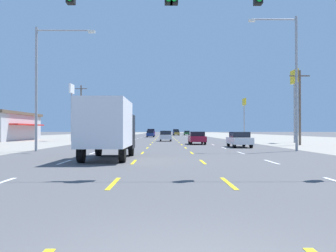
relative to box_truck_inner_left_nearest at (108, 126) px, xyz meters
name	(u,v)px	position (x,y,z in m)	size (l,w,h in m)	color
ground_plane	(165,139)	(3.33, 49.62, -1.84)	(572.00, 572.00, 0.00)	#4C4C4F
lot_apron_left	(35,139)	(-21.42, 49.62, -1.83)	(28.00, 440.00, 0.01)	gray
lot_apron_right	(295,139)	(28.08, 49.62, -1.83)	(28.00, 440.00, 0.01)	gray
lane_markings	(165,136)	(3.33, 88.12, -1.83)	(10.64, 227.60, 0.01)	white
signal_span_wire	(170,33)	(3.33, -6.78, 3.44)	(25.03, 0.53, 8.82)	brown
box_truck_inner_left_nearest	(108,126)	(0.00, 0.00, 0.00)	(2.40, 7.20, 3.23)	black
sedan_far_right_near	(239,139)	(10.28, 14.48, -1.08)	(1.80, 4.50, 1.46)	white
sedan_inner_right_mid	(197,138)	(6.90, 21.90, -1.08)	(1.80, 4.50, 1.46)	maroon
hatchback_center_turn_midfar	(166,136)	(3.34, 33.99, -1.05)	(1.72, 3.90, 1.54)	silver
hatchback_inner_left_far	(150,134)	(-0.07, 64.79, -1.05)	(1.72, 3.90, 1.54)	navy
suv_inner_left_farther	(151,132)	(-0.33, 77.15, -0.81)	(1.98, 4.90, 1.98)	#4C196B
hatchback_inner_right_farthest	(177,133)	(7.00, 94.06, -1.05)	(1.72, 3.90, 1.54)	#B28C33
sedan_far_right_distant_a	(187,133)	(10.39, 98.11, -1.08)	(1.80, 4.50, 1.46)	#235B2D
suv_inner_right_distant_b	(176,132)	(7.04, 103.31, -0.81)	(1.98, 4.90, 1.98)	navy
sedan_center_turn_distant_c	(164,133)	(3.09, 112.64, -1.08)	(1.80, 4.50, 1.46)	#4C196B
pole_sign_left_row_1	(72,98)	(-10.71, 34.65, 4.68)	(0.24, 2.36, 8.52)	gray
pole_sign_right_row_1	(294,86)	(20.01, 26.99, 5.50)	(0.24, 2.53, 9.44)	gray
pole_sign_right_row_2	(244,108)	(18.87, 51.78, 4.22)	(0.24, 2.43, 7.87)	gray
streetlight_left_row_0	(43,78)	(-6.32, 8.11, 3.82)	(4.64, 0.26, 9.65)	gray
streetlight_right_row_0	(292,74)	(13.13, 8.11, 4.20)	(3.86, 0.26, 10.56)	gray
utility_pole_right_row_0	(300,106)	(17.87, 19.32, 2.42)	(2.20, 0.26, 8.14)	brown
utility_pole_left_row_1	(81,111)	(-12.18, 47.39, 3.29)	(2.20, 0.26, 9.87)	brown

